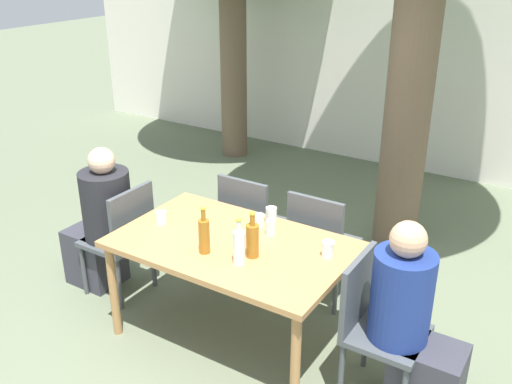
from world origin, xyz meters
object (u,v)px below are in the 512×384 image
Objects in this scene: person_seated_0 at (101,225)px; drinking_glass_2 at (259,220)px; dining_table_front at (232,252)px; amber_bottle_0 at (252,239)px; drinking_glass_3 at (271,215)px; person_seated_1 at (413,330)px; patio_chair_0 at (123,235)px; amber_bottle_2 at (204,235)px; patio_chair_1 at (373,320)px; drinking_glass_1 at (271,228)px; water_bottle_1 at (239,246)px; drinking_glass_0 at (161,217)px; patio_chair_2 at (251,221)px; patio_chair_3 at (320,241)px; drinking_glass_4 at (328,249)px.

drinking_glass_2 is (1.27, 0.29, 0.26)m from person_seated_0.
dining_table_front is 5.07× the size of amber_bottle_0.
person_seated_1 is at bearing -18.49° from drinking_glass_3.
patio_chair_0 is 1.02m from amber_bottle_2.
patio_chair_1 is at bearing 0.00° from dining_table_front.
person_seated_1 is 1.14m from drinking_glass_1.
drinking_glass_3 is (1.08, 0.39, 0.28)m from patio_chair_0.
amber_bottle_0 reaches higher than patio_chair_1.
water_bottle_1 is (-0.02, -0.12, -0.00)m from amber_bottle_0.
drinking_glass_0 is at bearing 86.95° from person_seated_0.
water_bottle_1 reaches higher than drinking_glass_3.
amber_bottle_2 is (1.17, -0.20, 0.34)m from person_seated_0.
drinking_glass_2 is (1.04, 0.29, 0.27)m from patio_chair_0.
drinking_glass_1 is at bearing 54.18° from dining_table_front.
amber_bottle_0 is at bearing 96.01° from patio_chair_1.
patio_chair_2 is 0.61m from drinking_glass_2.
patio_chair_0 is 10.46× the size of drinking_glass_0.
amber_bottle_2 reaches higher than patio_chair_0.
person_seated_1 is at bearing 4.65° from amber_bottle_0.
dining_table_front is at bearing 90.00° from patio_chair_1.
dining_table_front is 0.79m from patio_chair_2.
patio_chair_0 reaches higher than dining_table_front.
patio_chair_3 is 10.46× the size of drinking_glass_0.
drinking_glass_3 reaches higher than dining_table_front.
patio_chair_2 is (0.70, 0.71, 0.00)m from patio_chair_0.
amber_bottle_0 reaches higher than drinking_glass_2.
amber_bottle_2 is at bearing -157.01° from amber_bottle_0.
drinking_glass_1 reaches higher than drinking_glass_2.
patio_chair_3 is at bearing 56.70° from drinking_glass_2.
patio_chair_0 is 2.88× the size of amber_bottle_2.
person_seated_0 is at bearing 176.71° from amber_bottle_0.
amber_bottle_2 is (-0.26, -0.00, 0.01)m from water_bottle_1.
patio_chair_3 is at bearing 40.08° from drinking_glass_0.
drinking_glass_2 is at bearing 154.85° from drinking_glass_1.
patio_chair_1 is 0.91m from water_bottle_1.
patio_chair_0 is at bearing -169.06° from drinking_glass_1.
person_seated_1 is 11.50× the size of drinking_glass_4.
patio_chair_0 is 1.23m from drinking_glass_1.
patio_chair_1 is at bearing -15.00° from drinking_glass_1.
amber_bottle_2 is at bearing -118.51° from drinking_glass_1.
water_bottle_1 is at bearing 82.58° from patio_chair_3.
dining_table_front is 0.79m from patio_chair_3.
patio_chair_2 reaches higher than drinking_glass_3.
water_bottle_1 is at bearing -71.91° from drinking_glass_2.
patio_chair_1 is at bearing 90.00° from person_seated_0.
amber_bottle_2 is (-0.07, -0.20, 0.20)m from dining_table_front.
dining_table_front is 1.02m from patio_chair_1.
amber_bottle_0 is at bearing 123.38° from patio_chair_2.
patio_chair_0 is 1.11m from drinking_glass_2.
person_seated_1 is (2.25, -0.00, 0.02)m from patio_chair_0.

